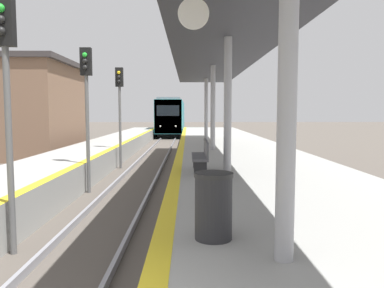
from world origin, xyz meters
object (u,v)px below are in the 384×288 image
object	(u,v)px
train	(173,117)
signal_mid	(87,93)
trash_bin	(214,206)
bench	(202,155)
signal_far	(120,99)
signal_near	(6,78)

from	to	relation	value
train	signal_mid	world-z (taller)	signal_mid
trash_bin	train	bearing A→B (deg)	93.12
trash_bin	bench	bearing A→B (deg)	89.49
signal_far	signal_near	bearing A→B (deg)	-90.47
signal_near	signal_far	bearing A→B (deg)	89.53
train	signal_near	size ratio (longest dim) A/B	4.66
train	trash_bin	distance (m)	43.21
signal_mid	trash_bin	xyz separation A→B (m)	(3.71, -7.50, -1.91)
signal_mid	signal_near	bearing A→B (deg)	-90.00
train	trash_bin	xyz separation A→B (m)	(2.35, -43.14, -0.70)
train	signal_far	distance (m)	30.20
signal_far	trash_bin	xyz separation A→B (m)	(3.62, -12.99, -1.91)
signal_near	bench	world-z (taller)	signal_near
train	signal_mid	distance (m)	35.68
train	trash_bin	world-z (taller)	train
signal_mid	signal_far	world-z (taller)	same
signal_mid	signal_far	bearing A→B (deg)	89.07
train	trash_bin	size ratio (longest dim) A/B	24.57
signal_near	signal_mid	distance (m)	5.49
signal_far	bench	bearing A→B (deg)	-63.06
signal_mid	bench	distance (m)	4.55
signal_near	trash_bin	world-z (taller)	signal_near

